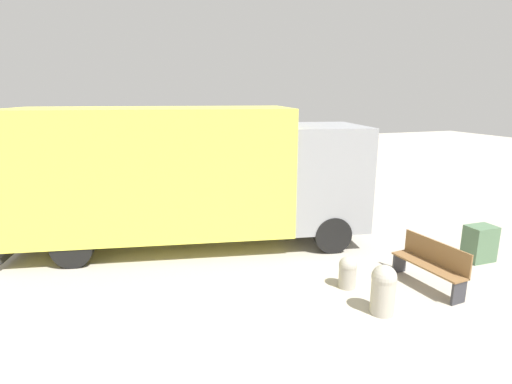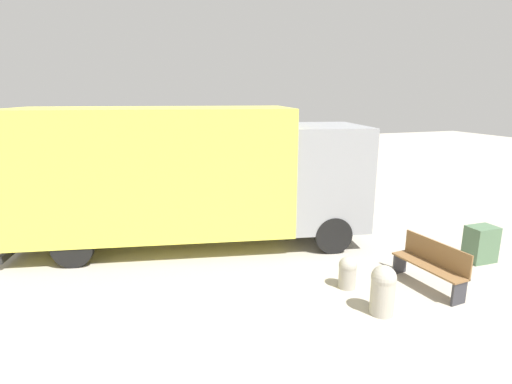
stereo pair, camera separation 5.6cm
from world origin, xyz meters
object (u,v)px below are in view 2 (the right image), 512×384
Objects in this scene: delivery_truck at (190,172)px; bollard_far_bench at (348,272)px; utility_box at (481,244)px; bollard_near_bench at (383,288)px; park_bench at (431,263)px.

delivery_truck reaches higher than bollard_far_bench.
bollard_far_bench is at bearing -42.86° from delivery_truck.
utility_box reaches higher than bollard_far_bench.
delivery_truck is at bearing 126.19° from bollard_far_bench.
delivery_truck reaches higher than utility_box.
bollard_far_bench is 3.57m from utility_box.
bollard_near_bench is 1.39× the size of bollard_far_bench.
bollard_near_bench is at bearing 103.75° from park_bench.
delivery_truck is 13.53× the size of bollard_far_bench.
bollard_far_bench is (-1.57, 0.50, -0.16)m from park_bench.
park_bench is at bearing -17.59° from bollard_far_bench.
utility_box is at bearing 2.55° from bollard_far_bench.
bollard_far_bench is 0.78× the size of utility_box.
park_bench is 1.92× the size of utility_box.
bollard_far_bench is (2.48, -3.38, -1.53)m from delivery_truck.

